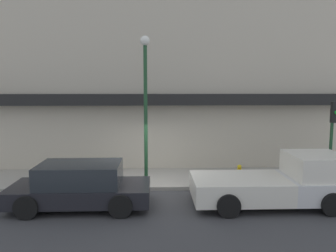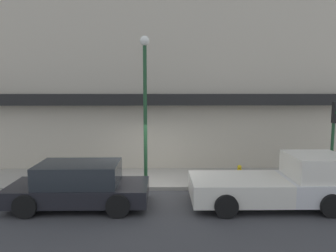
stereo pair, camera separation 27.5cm
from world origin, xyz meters
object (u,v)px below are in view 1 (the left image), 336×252
street_lamp (146,94)px  traffic_light (333,127)px  pickup_truck (281,182)px  parked_car (80,186)px  fire_hydrant (239,173)px

street_lamp → traffic_light: size_ratio=1.76×
street_lamp → traffic_light: street_lamp is taller
pickup_truck → street_lamp: street_lamp is taller
parked_car → fire_hydrant: size_ratio=6.29×
fire_hydrant → traffic_light: bearing=-4.1°
parked_car → traffic_light: traffic_light is taller
parked_car → traffic_light: size_ratio=1.40×
parked_car → fire_hydrant: bearing=21.7°
pickup_truck → parked_car: bearing=-178.7°
parked_car → traffic_light: bearing=12.8°
fire_hydrant → street_lamp: bearing=-176.9°
fire_hydrant → pickup_truck: bearing=-68.5°
fire_hydrant → street_lamp: street_lamp is taller
fire_hydrant → street_lamp: (-3.70, -0.20, 3.18)m
parked_car → street_lamp: 4.10m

